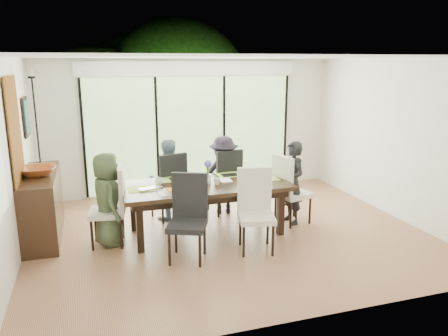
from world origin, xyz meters
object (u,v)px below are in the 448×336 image
object	(u,v)px
chair_far_left	(167,185)
laptop	(152,189)
chair_near_right	(257,211)
person_far_left	(167,179)
chair_near_left	(187,219)
person_right_end	(292,183)
sideboard	(42,205)
chair_far_right	(223,180)
cup_a	(159,182)
person_left_end	(107,199)
cup_b	(217,181)
bowl	(38,171)
chair_right_end	(293,189)
vase	(208,179)
person_far_right	(224,175)
cup_c	(252,175)
chair_left_end	(106,206)
table_top	(206,186)

from	to	relation	value
chair_far_left	laptop	bearing A→B (deg)	50.21
chair_near_right	person_far_left	bearing A→B (deg)	132.08
chair_near_right	chair_near_left	bearing A→B (deg)	-167.12
chair_near_left	person_right_end	world-z (taller)	person_right_end
sideboard	chair_near_left	bearing A→B (deg)	-37.86
chair_far_right	chair_near_left	world-z (taller)	same
cup_a	laptop	bearing A→B (deg)	-120.96
chair_near_right	person_left_end	world-z (taller)	person_left_end
person_left_end	cup_b	world-z (taller)	person_left_end
bowl	person_far_left	bearing A→B (deg)	8.65
chair_near_left	laptop	bearing A→B (deg)	138.11
chair_near_right	person_far_left	world-z (taller)	person_far_left
chair_right_end	chair_far_left	bearing A→B (deg)	53.26
cup_a	cup_b	size ratio (longest dim) A/B	1.24
chair_right_end	chair_near_left	distance (m)	2.18
vase	laptop	bearing A→B (deg)	-170.54
vase	person_right_end	bearing A→B (deg)	-2.00
cup_a	cup_b	world-z (taller)	cup_a
person_far_right	vase	size ratio (longest dim) A/B	10.75
chair_far_right	cup_c	size ratio (longest dim) A/B	8.87
person_left_end	chair_far_right	bearing A→B (deg)	-74.91
chair_left_end	laptop	bearing A→B (deg)	89.53
person_right_end	cup_c	distance (m)	0.71
chair_left_end	person_left_end	distance (m)	0.10
person_right_end	vase	size ratio (longest dim) A/B	10.75
cup_a	person_right_end	bearing A→B (deg)	-3.94
cup_b	chair_far_left	bearing A→B (deg)	122.28
chair_far_right	bowl	distance (m)	3.03
person_far_left	bowl	xyz separation A→B (m)	(-1.98, -0.30, 0.37)
person_left_end	cup_a	xyz separation A→B (m)	(0.78, 0.15, 0.16)
chair_near_left	cup_b	size ratio (longest dim) A/B	11.00
chair_left_end	sideboard	bearing A→B (deg)	-115.84
bowl	chair_near_left	bearing A→B (deg)	-35.96
chair_far_right	cup_a	distance (m)	1.46
chair_near_left	vase	size ratio (longest dim) A/B	9.17
table_top	person_far_right	bearing A→B (deg)	56.47
chair_near_right	cup_a	xyz separation A→B (m)	(-1.20, 1.02, 0.27)
table_top	person_right_end	world-z (taller)	person_right_end
chair_near_right	person_far_right	distance (m)	1.70
chair_left_end	chair_far_left	bearing A→B (deg)	137.27
cup_c	bowl	distance (m)	3.26
table_top	cup_b	size ratio (longest dim) A/B	24.00
chair_right_end	vase	world-z (taller)	chair_right_end
chair_far_left	cup_b	xyz separation A→B (m)	(0.60, -0.95, 0.26)
person_right_end	bowl	xyz separation A→B (m)	(-3.91, 0.53, 0.37)
chair_far_right	cup_a	xyz separation A→B (m)	(-1.25, -0.70, 0.27)
chair_far_right	vase	xyz separation A→B (m)	(-0.50, -0.80, 0.28)
laptop	cup_a	distance (m)	0.29
chair_near_left	sideboard	distance (m)	2.44
chair_far_left	chair_near_left	size ratio (longest dim) A/B	1.00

